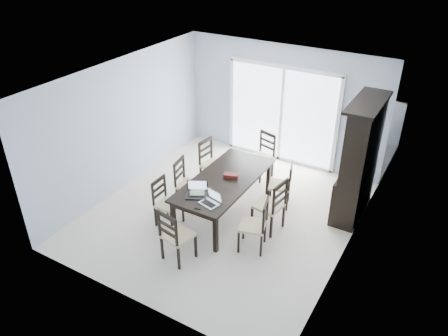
{
  "coord_description": "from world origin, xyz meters",
  "views": [
    {
      "loc": [
        3.35,
        -5.75,
        4.81
      ],
      "look_at": [
        -0.01,
        0.0,
        0.97
      ],
      "focal_mm": 35.0,
      "sensor_mm": 36.0,
      "label": 1
    }
  ],
  "objects_px": {
    "chair_right_near": "(258,220)",
    "laptop_dark": "(197,193)",
    "chair_end_near": "(173,231)",
    "game_box": "(231,175)",
    "chair_right_mid": "(274,201)",
    "laptop_silver": "(209,202)",
    "china_hutch": "(359,161)",
    "hot_tub": "(263,117)",
    "dining_table": "(224,182)",
    "chair_left_far": "(210,158)",
    "chair_right_far": "(285,180)",
    "chair_end_far": "(264,150)",
    "cell_phone": "(198,208)",
    "chair_left_mid": "(185,178)",
    "chair_left_near": "(164,197)"
  },
  "relations": [
    {
      "from": "chair_right_near",
      "to": "laptop_dark",
      "type": "xyz_separation_m",
      "value": [
        -1.1,
        -0.13,
        0.23
      ]
    },
    {
      "from": "chair_end_near",
      "to": "game_box",
      "type": "relative_size",
      "value": 4.36
    },
    {
      "from": "chair_right_mid",
      "to": "laptop_silver",
      "type": "bearing_deg",
      "value": 143.18
    },
    {
      "from": "china_hutch",
      "to": "hot_tub",
      "type": "bearing_deg",
      "value": 143.03
    },
    {
      "from": "dining_table",
      "to": "chair_left_far",
      "type": "relative_size",
      "value": 1.96
    },
    {
      "from": "chair_right_far",
      "to": "chair_end_far",
      "type": "xyz_separation_m",
      "value": [
        -0.83,
        0.83,
        0.04
      ]
    },
    {
      "from": "chair_right_near",
      "to": "chair_right_far",
      "type": "distance_m",
      "value": 1.4
    },
    {
      "from": "chair_right_far",
      "to": "cell_phone",
      "type": "height_order",
      "value": "chair_right_far"
    },
    {
      "from": "game_box",
      "to": "chair_right_far",
      "type": "bearing_deg",
      "value": 42.18
    },
    {
      "from": "laptop_silver",
      "to": "chair_right_far",
      "type": "bearing_deg",
      "value": 82.6
    },
    {
      "from": "china_hutch",
      "to": "laptop_dark",
      "type": "height_order",
      "value": "china_hutch"
    },
    {
      "from": "chair_right_near",
      "to": "laptop_dark",
      "type": "height_order",
      "value": "chair_right_near"
    },
    {
      "from": "chair_left_far",
      "to": "laptop_silver",
      "type": "bearing_deg",
      "value": 38.02
    },
    {
      "from": "dining_table",
      "to": "china_hutch",
      "type": "height_order",
      "value": "china_hutch"
    },
    {
      "from": "chair_right_mid",
      "to": "chair_end_near",
      "type": "relative_size",
      "value": 1.05
    },
    {
      "from": "chair_left_far",
      "to": "china_hutch",
      "type": "bearing_deg",
      "value": 105.99
    },
    {
      "from": "chair_left_far",
      "to": "hot_tub",
      "type": "distance_m",
      "value": 2.67
    },
    {
      "from": "dining_table",
      "to": "chair_left_far",
      "type": "distance_m",
      "value": 1.11
    },
    {
      "from": "chair_right_mid",
      "to": "game_box",
      "type": "relative_size",
      "value": 4.58
    },
    {
      "from": "chair_right_mid",
      "to": "game_box",
      "type": "distance_m",
      "value": 0.94
    },
    {
      "from": "dining_table",
      "to": "laptop_dark",
      "type": "distance_m",
      "value": 0.74
    },
    {
      "from": "dining_table",
      "to": "china_hutch",
      "type": "relative_size",
      "value": 1.0
    },
    {
      "from": "chair_left_mid",
      "to": "chair_right_far",
      "type": "relative_size",
      "value": 1.06
    },
    {
      "from": "china_hutch",
      "to": "chair_end_far",
      "type": "xyz_separation_m",
      "value": [
        -2.02,
        0.38,
        -0.48
      ]
    },
    {
      "from": "chair_left_mid",
      "to": "chair_right_near",
      "type": "bearing_deg",
      "value": 65.45
    },
    {
      "from": "chair_left_mid",
      "to": "hot_tub",
      "type": "xyz_separation_m",
      "value": [
        -0.11,
        3.56,
        -0.11
      ]
    },
    {
      "from": "chair_right_mid",
      "to": "chair_left_near",
      "type": "bearing_deg",
      "value": 121.57
    },
    {
      "from": "chair_end_near",
      "to": "laptop_dark",
      "type": "xyz_separation_m",
      "value": [
        -0.09,
        0.81,
        0.22
      ]
    },
    {
      "from": "hot_tub",
      "to": "cell_phone",
      "type": "bearing_deg",
      "value": -77.51
    },
    {
      "from": "chair_right_near",
      "to": "chair_right_mid",
      "type": "bearing_deg",
      "value": -16.61
    },
    {
      "from": "game_box",
      "to": "chair_end_near",
      "type": "bearing_deg",
      "value": -93.41
    },
    {
      "from": "laptop_silver",
      "to": "laptop_dark",
      "type": "bearing_deg",
      "value": 176.82
    },
    {
      "from": "chair_left_mid",
      "to": "chair_right_far",
      "type": "height_order",
      "value": "chair_left_mid"
    },
    {
      "from": "chair_right_mid",
      "to": "hot_tub",
      "type": "height_order",
      "value": "chair_right_mid"
    },
    {
      "from": "chair_end_near",
      "to": "cell_phone",
      "type": "distance_m",
      "value": 0.56
    },
    {
      "from": "chair_left_near",
      "to": "laptop_dark",
      "type": "xyz_separation_m",
      "value": [
        0.65,
        0.06,
        0.27
      ]
    },
    {
      "from": "laptop_dark",
      "to": "laptop_silver",
      "type": "relative_size",
      "value": 1.19
    },
    {
      "from": "laptop_silver",
      "to": "cell_phone",
      "type": "relative_size",
      "value": 3.26
    },
    {
      "from": "chair_right_near",
      "to": "game_box",
      "type": "bearing_deg",
      "value": 36.65
    },
    {
      "from": "chair_end_far",
      "to": "laptop_silver",
      "type": "distance_m",
      "value": 2.46
    },
    {
      "from": "china_hutch",
      "to": "hot_tub",
      "type": "height_order",
      "value": "china_hutch"
    },
    {
      "from": "dining_table",
      "to": "chair_left_mid",
      "type": "relative_size",
      "value": 1.99
    },
    {
      "from": "chair_left_near",
      "to": "chair_right_near",
      "type": "distance_m",
      "value": 1.76
    },
    {
      "from": "laptop_silver",
      "to": "hot_tub",
      "type": "bearing_deg",
      "value": 118.68
    },
    {
      "from": "dining_table",
      "to": "chair_right_mid",
      "type": "distance_m",
      "value": 0.98
    },
    {
      "from": "chair_left_far",
      "to": "chair_right_near",
      "type": "height_order",
      "value": "chair_left_far"
    },
    {
      "from": "cell_phone",
      "to": "chair_right_near",
      "type": "bearing_deg",
      "value": 14.02
    },
    {
      "from": "chair_right_near",
      "to": "game_box",
      "type": "height_order",
      "value": "chair_right_near"
    },
    {
      "from": "laptop_silver",
      "to": "cell_phone",
      "type": "height_order",
      "value": "laptop_silver"
    },
    {
      "from": "chair_end_near",
      "to": "laptop_silver",
      "type": "relative_size",
      "value": 3.14
    }
  ]
}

